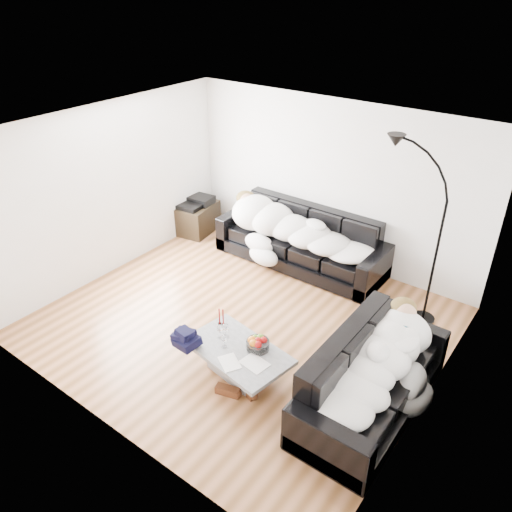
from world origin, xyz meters
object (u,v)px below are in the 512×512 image
Objects in this scene: sleeper_right at (376,361)px; wine_glass_c at (224,341)px; wine_glass_a at (226,330)px; fruit_bowl at (258,343)px; candle_left at (219,317)px; candle_right at (223,318)px; sleeper_back at (300,228)px; stereo at (197,202)px; shoes at (237,390)px; coffee_table at (238,361)px; wine_glass_b at (220,332)px; floor_lamp at (437,251)px; sofa_right at (373,376)px; av_cabinet at (198,218)px; sofa_back at (301,239)px.

sleeper_right is 1.72m from wine_glass_c.
fruit_bowl is at bearing 7.77° from wine_glass_a.
candle_right is (0.05, 0.02, 0.00)m from candle_left.
sleeper_back is 2.60m from fruit_bowl.
stereo reaches higher than candle_right.
stereo is (-3.09, 2.74, 0.53)m from shoes.
stereo is at bearing 139.53° from coffee_table.
wine_glass_b is (-0.48, -0.11, 0.01)m from fruit_bowl.
floor_lamp is at bearing 61.34° from fruit_bowl.
candle_right is (-0.12, 0.21, 0.03)m from wine_glass_b.
candle_left is (-1.95, -0.23, 0.04)m from sofa_right.
wine_glass_b reaches higher than fruit_bowl.
floor_lamp reaches higher than sofa_right.
sleeper_right is 1.59m from shoes.
wine_glass_c is (-1.63, -0.52, -0.20)m from sleeper_right.
wine_glass_c is at bearing 107.90° from sofa_right.
stereo reaches higher than wine_glass_c.
shoes is 0.63× the size of av_cabinet.
sleeper_right is (2.27, -2.14, 0.19)m from sofa_back.
sleeper_back reaches higher than wine_glass_b.
av_cabinet is at bearing 137.31° from candle_left.
fruit_bowl is 0.62× the size of stereo.
candle_right is at bearing -81.17° from sofa_back.
sleeper_back is at bearing -7.47° from av_cabinet.
sleeper_right is at bearing 13.42° from wine_glass_b.
shoes is at bearing -53.69° from coffee_table.
sofa_back is at bearing 90.00° from sleeper_back.
sofa_back is 15.83× the size of wine_glass_c.
sofa_back is 0.21m from sleeper_back.
wine_glass_a is 0.19m from wine_glass_c.
coffee_table is (0.79, -2.56, -0.47)m from sleeper_back.
coffee_table is 5.25× the size of candle_right.
sleeper_back reaches higher than coffee_table.
shoes is (0.45, -0.36, -0.40)m from wine_glass_a.
sleeper_right is 1.78m from wine_glass_a.
av_cabinet is at bearing 138.06° from candle_right.
sofa_right is at bearing 17.59° from coffee_table.
sleeper_back is 2.14m from av_cabinet.
candle_right is 0.91m from shoes.
stereo is at bearing 65.38° from sofa_right.
sofa_back is 11.75× the size of candle_right.
coffee_table is (-1.48, -0.47, -0.46)m from sleeper_right.
floor_lamp is (2.17, -0.25, 0.63)m from sofa_back.
sleeper_right is 4.81m from stereo.
av_cabinet reaches higher than coffee_table.
shoes is at bearing -71.06° from sofa_back.
sofa_right is 4.50× the size of shoes.
sofa_back is 2.27m from floor_lamp.
shoes is at bearing -31.25° from wine_glass_c.
shoes is (0.50, -0.31, -0.40)m from wine_glass_b.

